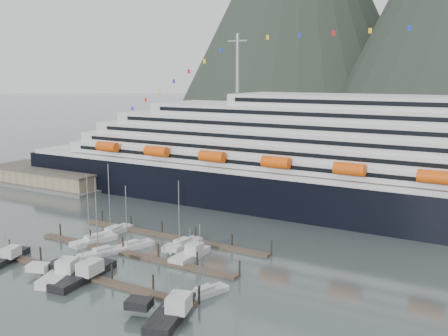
{
  "coord_description": "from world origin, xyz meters",
  "views": [
    {
      "loc": [
        61.34,
        -72.77,
        35.23
      ],
      "look_at": [
        5.2,
        22.0,
        15.54
      ],
      "focal_mm": 42.0,
      "sensor_mm": 36.0,
      "label": 1
    }
  ],
  "objects_px": {
    "sailboat_h": "(204,293)",
    "sailboat_e": "(114,232)",
    "trawler_b": "(61,273)",
    "trawler_e": "(189,254)",
    "sailboat_f": "(183,245)",
    "sailboat_c": "(131,247)",
    "sailboat_a": "(94,241)",
    "trawler_d": "(170,312)",
    "cruise_ship": "(380,171)",
    "trawler_a": "(6,257)",
    "sailboat_b": "(103,253)",
    "warehouse": "(51,178)",
    "trawler_c": "(83,274)"
  },
  "relations": [
    {
      "from": "cruise_ship",
      "to": "trawler_c",
      "type": "distance_m",
      "value": 74.82
    },
    {
      "from": "cruise_ship",
      "to": "trawler_d",
      "type": "distance_m",
      "value": 71.89
    },
    {
      "from": "warehouse",
      "to": "cruise_ship",
      "type": "bearing_deg",
      "value": 7.23
    },
    {
      "from": "sailboat_b",
      "to": "trawler_b",
      "type": "relative_size",
      "value": 1.33
    },
    {
      "from": "sailboat_c",
      "to": "trawler_b",
      "type": "relative_size",
      "value": 1.13
    },
    {
      "from": "warehouse",
      "to": "trawler_e",
      "type": "height_order",
      "value": "trawler_e"
    },
    {
      "from": "sailboat_c",
      "to": "sailboat_e",
      "type": "bearing_deg",
      "value": 77.96
    },
    {
      "from": "sailboat_e",
      "to": "sailboat_f",
      "type": "relative_size",
      "value": 1.13
    },
    {
      "from": "warehouse",
      "to": "trawler_c",
      "type": "relative_size",
      "value": 3.14
    },
    {
      "from": "trawler_b",
      "to": "sailboat_e",
      "type": "bearing_deg",
      "value": 2.09
    },
    {
      "from": "cruise_ship",
      "to": "trawler_e",
      "type": "distance_m",
      "value": 54.41
    },
    {
      "from": "sailboat_h",
      "to": "sailboat_e",
      "type": "bearing_deg",
      "value": 82.42
    },
    {
      "from": "sailboat_h",
      "to": "sailboat_c",
      "type": "bearing_deg",
      "value": 83.84
    },
    {
      "from": "sailboat_f",
      "to": "trawler_a",
      "type": "relative_size",
      "value": 1.27
    },
    {
      "from": "trawler_b",
      "to": "sailboat_f",
      "type": "bearing_deg",
      "value": -39.38
    },
    {
      "from": "trawler_b",
      "to": "trawler_e",
      "type": "distance_m",
      "value": 24.13
    },
    {
      "from": "sailboat_b",
      "to": "sailboat_h",
      "type": "distance_m",
      "value": 28.5
    },
    {
      "from": "sailboat_a",
      "to": "sailboat_f",
      "type": "xyz_separation_m",
      "value": [
        17.69,
        7.51,
        -0.01
      ]
    },
    {
      "from": "sailboat_a",
      "to": "sailboat_b",
      "type": "height_order",
      "value": "sailboat_b"
    },
    {
      "from": "sailboat_a",
      "to": "trawler_a",
      "type": "height_order",
      "value": "sailboat_a"
    },
    {
      "from": "sailboat_b",
      "to": "warehouse",
      "type": "bearing_deg",
      "value": 75.67
    },
    {
      "from": "sailboat_b",
      "to": "trawler_d",
      "type": "height_order",
      "value": "sailboat_b"
    },
    {
      "from": "warehouse",
      "to": "trawler_b",
      "type": "xyz_separation_m",
      "value": [
        64.26,
        -54.41,
        -1.3
      ]
    },
    {
      "from": "trawler_c",
      "to": "sailboat_b",
      "type": "bearing_deg",
      "value": 21.47
    },
    {
      "from": "sailboat_f",
      "to": "trawler_a",
      "type": "height_order",
      "value": "sailboat_f"
    },
    {
      "from": "cruise_ship",
      "to": "trawler_b",
      "type": "xyz_separation_m",
      "value": [
        -37.77,
        -67.35,
        -11.1
      ]
    },
    {
      "from": "cruise_ship",
      "to": "trawler_b",
      "type": "height_order",
      "value": "cruise_ship"
    },
    {
      "from": "cruise_ship",
      "to": "sailboat_f",
      "type": "bearing_deg",
      "value": -124.29
    },
    {
      "from": "sailboat_a",
      "to": "sailboat_f",
      "type": "height_order",
      "value": "sailboat_a"
    },
    {
      "from": "sailboat_b",
      "to": "trawler_c",
      "type": "height_order",
      "value": "sailboat_b"
    },
    {
      "from": "sailboat_a",
      "to": "sailboat_e",
      "type": "relative_size",
      "value": 0.93
    },
    {
      "from": "sailboat_f",
      "to": "trawler_e",
      "type": "xyz_separation_m",
      "value": [
        5.09,
        -4.91,
        0.43
      ]
    },
    {
      "from": "cruise_ship",
      "to": "sailboat_e",
      "type": "height_order",
      "value": "cruise_ship"
    },
    {
      "from": "sailboat_e",
      "to": "sailboat_f",
      "type": "distance_m",
      "value": 18.55
    },
    {
      "from": "warehouse",
      "to": "trawler_b",
      "type": "bearing_deg",
      "value": -40.26
    },
    {
      "from": "trawler_b",
      "to": "trawler_a",
      "type": "bearing_deg",
      "value": 68.08
    },
    {
      "from": "trawler_e",
      "to": "sailboat_b",
      "type": "bearing_deg",
      "value": 112.12
    },
    {
      "from": "sailboat_f",
      "to": "trawler_b",
      "type": "bearing_deg",
      "value": 166.61
    },
    {
      "from": "warehouse",
      "to": "trawler_d",
      "type": "xyz_separation_m",
      "value": [
        89.86,
        -57.04,
        -1.28
      ]
    },
    {
      "from": "sailboat_a",
      "to": "trawler_d",
      "type": "distance_m",
      "value": 39.88
    },
    {
      "from": "sailboat_f",
      "to": "sailboat_c",
      "type": "bearing_deg",
      "value": 132.81
    },
    {
      "from": "trawler_e",
      "to": "trawler_c",
      "type": "bearing_deg",
      "value": 148.48
    },
    {
      "from": "sailboat_c",
      "to": "trawler_d",
      "type": "height_order",
      "value": "sailboat_c"
    },
    {
      "from": "sailboat_h",
      "to": "trawler_d",
      "type": "distance_m",
      "value": 9.25
    },
    {
      "from": "cruise_ship",
      "to": "trawler_e",
      "type": "xyz_separation_m",
      "value": [
        -23.98,
        -47.54,
        -11.17
      ]
    },
    {
      "from": "warehouse",
      "to": "trawler_a",
      "type": "distance_m",
      "value": 72.63
    },
    {
      "from": "sailboat_b",
      "to": "trawler_d",
      "type": "xyz_separation_m",
      "value": [
        27.71,
        -15.25,
        0.52
      ]
    },
    {
      "from": "cruise_ship",
      "to": "trawler_e",
      "type": "bearing_deg",
      "value": -116.77
    },
    {
      "from": "warehouse",
      "to": "sailboat_h",
      "type": "xyz_separation_m",
      "value": [
        90.0,
        -47.81,
        -1.83
      ]
    },
    {
      "from": "trawler_b",
      "to": "sailboat_a",
      "type": "bearing_deg",
      "value": 7.59
    }
  ]
}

